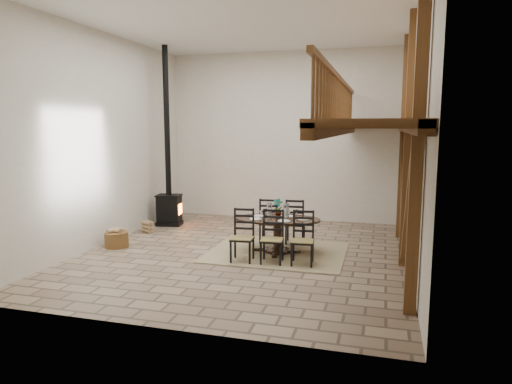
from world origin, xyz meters
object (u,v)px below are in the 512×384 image
(wood_stove, at_px, (169,186))
(log_stack, at_px, (148,227))
(log_basket, at_px, (117,239))
(dining_table, at_px, (277,235))

(wood_stove, height_order, log_stack, wood_stove)
(wood_stove, xyz_separation_m, log_stack, (-0.16, -0.99, -0.96))
(wood_stove, distance_m, log_basket, 2.69)
(dining_table, distance_m, log_basket, 3.79)
(wood_stove, height_order, log_basket, wood_stove)
(log_stack, bearing_deg, dining_table, -16.09)
(log_basket, bearing_deg, log_stack, 91.66)
(dining_table, height_order, wood_stove, wood_stove)
(log_basket, xyz_separation_m, log_stack, (-0.04, 1.54, -0.04))
(dining_table, distance_m, log_stack, 3.96)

